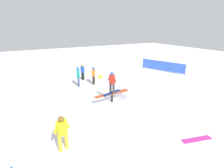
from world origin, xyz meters
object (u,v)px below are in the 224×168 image
main_rider_on_rail (112,82)px  bystander_orange (94,75)px  bystander_yellow (62,132)px  loose_snowboard_magenta (197,139)px  rail_feature (112,94)px  bystander_blue (83,71)px  backpack_on_snow (100,77)px  bystander_teal (78,75)px

main_rider_on_rail → bystander_orange: bearing=-112.6°
bystander_yellow → bystander_orange: size_ratio=1.02×
bystander_yellow → loose_snowboard_magenta: bearing=144.2°
rail_feature → loose_snowboard_magenta: (-1.32, 5.33, -0.53)m
loose_snowboard_magenta → main_rider_on_rail: bearing=-61.3°
main_rider_on_rail → loose_snowboard_magenta: (-1.32, 5.33, -1.32)m
bystander_blue → rail_feature: bearing=168.8°
loose_snowboard_magenta → backpack_on_snow: (-0.31, -10.51, 0.16)m
bystander_blue → bystander_yellow: (3.99, 8.72, 0.04)m
rail_feature → bystander_teal: bystander_teal is taller
rail_feature → loose_snowboard_magenta: 5.51m
rail_feature → bystander_blue: (-0.02, -5.57, 0.27)m
bystander_orange → rail_feature: bearing=-146.8°
main_rider_on_rail → bystander_orange: 3.98m
loose_snowboard_magenta → rail_feature: bearing=-61.3°
loose_snowboard_magenta → backpack_on_snow: backpack_on_snow is taller
bystander_yellow → backpack_on_snow: bystander_yellow is taller
bystander_yellow → backpack_on_snow: (-5.59, -8.34, -0.68)m
main_rider_on_rail → loose_snowboard_magenta: 5.64m
main_rider_on_rail → rail_feature: bearing=0.0°
bystander_yellow → bystander_teal: bearing=-126.5°
bystander_blue → bystander_yellow: bystander_yellow is taller
rail_feature → main_rider_on_rail: main_rider_on_rail is taller
rail_feature → main_rider_on_rail: 0.80m
main_rider_on_rail → bystander_blue: size_ratio=1.01×
bystander_teal → bystander_yellow: 7.89m
bystander_blue → bystander_orange: size_ratio=0.97×
bystander_orange → main_rider_on_rail: bearing=-146.8°
main_rider_on_rail → bystander_yellow: size_ratio=0.96×
bystander_teal → bystander_blue: bearing=-12.6°
bystander_blue → bystander_teal: (0.89, 1.47, 0.09)m
rail_feature → backpack_on_snow: 5.45m
rail_feature → bystander_orange: 3.96m
rail_feature → loose_snowboard_magenta: bearing=98.4°
main_rider_on_rail → bystander_teal: 4.22m
main_rider_on_rail → bystander_teal: bearing=-94.8°
bystander_blue → bystander_teal: bystander_teal is taller
main_rider_on_rail → bystander_teal: size_ratio=0.91×
rail_feature → bystander_teal: size_ratio=1.55×
bystander_orange → bystander_yellow: bearing=-172.7°
main_rider_on_rail → loose_snowboard_magenta: main_rider_on_rail is taller
bystander_blue → loose_snowboard_magenta: bearing=175.8°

